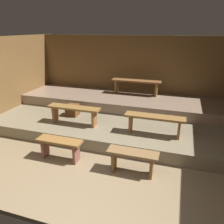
# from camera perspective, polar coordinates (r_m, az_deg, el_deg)

# --- Properties ---
(ground) EXTENTS (7.02, 5.26, 0.08)m
(ground) POSITION_cam_1_polar(r_m,az_deg,el_deg) (5.29, 0.44, -6.90)
(ground) COLOR #816C4F
(wall_back) EXTENTS (7.02, 0.06, 2.23)m
(wall_back) POSITION_cam_1_polar(r_m,az_deg,el_deg) (6.99, 6.03, 10.04)
(wall_back) COLOR brown
(wall_back) RESTS_ON ground
(platform_lower) EXTENTS (6.22, 3.02, 0.28)m
(platform_lower) POSITION_cam_1_polar(r_m,az_deg,el_deg) (5.84, 2.54, -2.16)
(platform_lower) COLOR #796E55
(platform_lower) RESTS_ON ground
(platform_middle) EXTENTS (6.22, 1.52, 0.28)m
(platform_middle) POSITION_cam_1_polar(r_m,az_deg,el_deg) (6.42, 4.34, 2.67)
(platform_middle) COLOR #836B57
(platform_middle) RESTS_ON platform_lower
(bench_floor_left) EXTENTS (0.90, 0.28, 0.43)m
(bench_floor_left) POSITION_cam_1_polar(r_m,az_deg,el_deg) (4.42, -13.38, -8.29)
(bench_floor_left) COLOR brown
(bench_floor_left) RESTS_ON ground
(bench_floor_right) EXTENTS (0.90, 0.28, 0.43)m
(bench_floor_right) POSITION_cam_1_polar(r_m,az_deg,el_deg) (3.94, 5.38, -11.61)
(bench_floor_right) COLOR brown
(bench_floor_right) RESTS_ON ground
(bench_lower_left) EXTENTS (1.26, 0.28, 0.43)m
(bench_lower_left) POSITION_cam_1_polar(r_m,az_deg,el_deg) (5.24, -9.87, 0.36)
(bench_lower_left) COLOR brown
(bench_lower_left) RESTS_ON platform_lower
(bench_lower_right) EXTENTS (1.26, 0.28, 0.43)m
(bench_lower_right) POSITION_cam_1_polar(r_m,az_deg,el_deg) (4.72, 10.98, -2.09)
(bench_lower_right) COLOR brown
(bench_lower_right) RESTS_ON platform_lower
(bench_middle_center) EXTENTS (1.45, 0.28, 0.43)m
(bench_middle_center) POSITION_cam_1_polar(r_m,az_deg,el_deg) (6.60, 6.26, 7.45)
(bench_middle_center) COLOR brown
(bench_middle_center) RESTS_ON platform_middle
(wooden_crate_lower) EXTENTS (0.29, 0.29, 0.29)m
(wooden_crate_lower) POSITION_cam_1_polar(r_m,az_deg,el_deg) (5.83, -10.20, 0.51)
(wooden_crate_lower) COLOR brown
(wooden_crate_lower) RESTS_ON platform_lower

